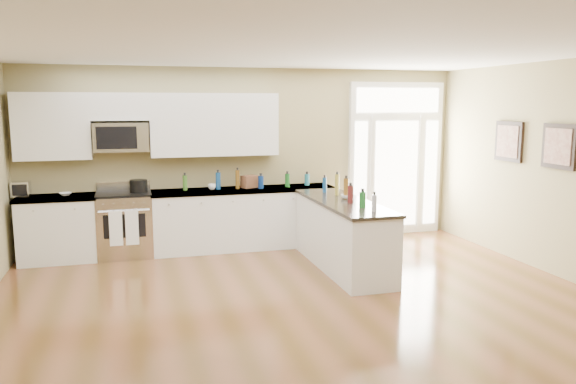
{
  "coord_description": "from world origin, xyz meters",
  "views": [
    {
      "loc": [
        -1.83,
        -4.78,
        2.24
      ],
      "look_at": [
        0.08,
        2.0,
        1.13
      ],
      "focal_mm": 35.0,
      "sensor_mm": 36.0,
      "label": 1
    }
  ],
  "objects_px": {
    "peninsula_cabinet": "(343,237)",
    "stockpot": "(138,185)",
    "kitchen_range": "(125,224)",
    "toaster_oven": "(21,189)"
  },
  "relations": [
    {
      "from": "kitchen_range",
      "to": "toaster_oven",
      "type": "height_order",
      "value": "toaster_oven"
    },
    {
      "from": "peninsula_cabinet",
      "to": "kitchen_range",
      "type": "distance_m",
      "value": 3.22
    },
    {
      "from": "kitchen_range",
      "to": "stockpot",
      "type": "xyz_separation_m",
      "value": [
        0.22,
        0.01,
        0.57
      ]
    },
    {
      "from": "peninsula_cabinet",
      "to": "stockpot",
      "type": "distance_m",
      "value": 3.09
    },
    {
      "from": "peninsula_cabinet",
      "to": "kitchen_range",
      "type": "xyz_separation_m",
      "value": [
        -2.88,
        1.45,
        0.04
      ]
    },
    {
      "from": "peninsula_cabinet",
      "to": "kitchen_range",
      "type": "height_order",
      "value": "kitchen_range"
    },
    {
      "from": "peninsula_cabinet",
      "to": "kitchen_range",
      "type": "relative_size",
      "value": 2.15
    },
    {
      "from": "kitchen_range",
      "to": "stockpot",
      "type": "height_order",
      "value": "stockpot"
    },
    {
      "from": "toaster_oven",
      "to": "kitchen_range",
      "type": "bearing_deg",
      "value": -2.62
    },
    {
      "from": "peninsula_cabinet",
      "to": "stockpot",
      "type": "xyz_separation_m",
      "value": [
        -2.66,
        1.45,
        0.61
      ]
    }
  ]
}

